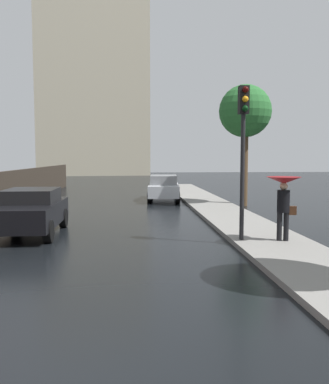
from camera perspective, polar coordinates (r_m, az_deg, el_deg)
name	(u,v)px	position (r m, az deg, el deg)	size (l,w,h in m)	color
car_black_mid_road	(31,211)	(13.46, -18.13, -2.50)	(1.82, 3.88, 1.42)	black
car_silver_far_ahead	(164,187)	(22.84, -0.11, 0.65)	(1.98, 4.50, 1.41)	#B2B5BA
pedestrian_with_umbrella_far	(284,192)	(11.55, 16.27, 0.06)	(0.92, 0.92, 1.75)	black
traffic_light	(243,134)	(11.41, 10.90, 7.97)	(0.26, 0.39, 4.19)	black
street_tree_mid	(245,113)	(20.69, 11.16, 10.79)	(2.55, 2.55, 5.93)	#4C3823
distant_tower	(93,86)	(58.60, -9.86, 14.36)	(15.14, 11.34, 24.25)	#B2A88E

